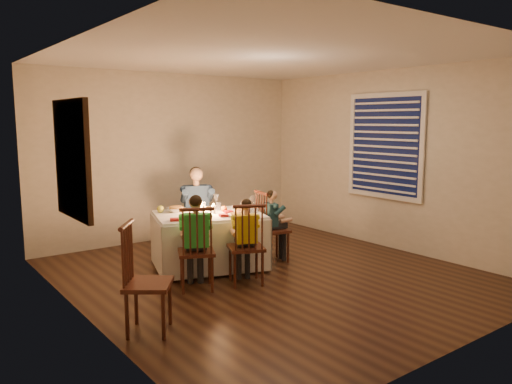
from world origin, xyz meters
TOP-DOWN VIEW (x-y plane):
  - ground at (0.00, 0.00)m, footprint 5.00×5.00m
  - wall_left at (-2.25, 0.00)m, footprint 0.02×5.00m
  - wall_right at (2.25, 0.00)m, footprint 0.02×5.00m
  - wall_back at (0.00, 2.50)m, footprint 4.50×0.02m
  - ceiling at (0.00, 0.00)m, footprint 5.00×5.00m
  - dining_table at (-0.43, 0.71)m, footprint 1.58×1.34m
  - chair_adult at (-0.20, 1.41)m, footprint 0.50×0.49m
  - chair_near_left at (-0.98, 0.09)m, footprint 0.52×0.51m
  - chair_near_right at (-0.43, -0.08)m, footprint 0.51×0.50m
  - chair_end at (0.40, 0.45)m, footprint 0.44×0.46m
  - chair_extra at (-1.90, -0.65)m, footprint 0.56×0.56m
  - adult at (-0.20, 1.41)m, footprint 0.56×0.54m
  - child_green at (-0.98, 0.09)m, footprint 0.46×0.45m
  - child_yellow at (-0.43, -0.08)m, footprint 0.40×0.39m
  - child_teal at (0.40, 0.45)m, footprint 0.32×0.34m
  - setting_adult at (-0.33, 0.98)m, footprint 0.33×0.33m
  - setting_green at (-0.82, 0.51)m, footprint 0.33×0.33m
  - setting_yellow at (-0.22, 0.39)m, footprint 0.33×0.33m
  - setting_teal at (-0.03, 0.56)m, footprint 0.33×0.33m
  - candle_left at (-0.49, 0.73)m, footprint 0.06×0.06m
  - candle_right at (-0.37, 0.69)m, footprint 0.06×0.06m
  - squash at (-0.89, 1.15)m, footprint 0.09×0.09m
  - orange_fruit at (-0.21, 0.69)m, footprint 0.08×0.08m
  - serving_bowl at (-0.71, 1.06)m, footprint 0.26×0.26m
  - wall_mirror at (-2.22, 0.30)m, footprint 0.06×0.95m
  - window_blinds at (2.21, 0.10)m, footprint 0.07×1.34m

SIDE VIEW (x-z plane):
  - ground at x=0.00m, z-range 0.00..0.00m
  - chair_adult at x=-0.20m, z-range -0.48..0.48m
  - chair_near_left at x=-0.98m, z-range -0.48..0.48m
  - chair_near_right at x=-0.43m, z-range -0.48..0.48m
  - chair_end at x=0.40m, z-range -0.48..0.48m
  - chair_extra at x=-1.90m, z-range -0.50..0.50m
  - adult at x=-0.20m, z-range -0.61..0.61m
  - child_green at x=-0.98m, z-range -0.53..0.53m
  - child_yellow at x=-0.43m, z-range -0.50..0.50m
  - child_teal at x=0.40m, z-range -0.48..0.48m
  - dining_table at x=-0.43m, z-range 0.16..0.84m
  - setting_adult at x=-0.33m, z-range 0.70..0.72m
  - setting_green at x=-0.82m, z-range 0.70..0.72m
  - setting_yellow at x=-0.22m, z-range 0.70..0.72m
  - setting_teal at x=-0.03m, z-range 0.70..0.72m
  - serving_bowl at x=-0.71m, z-range 0.70..0.76m
  - orange_fruit at x=-0.21m, z-range 0.70..0.78m
  - squash at x=-0.89m, z-range 0.70..0.79m
  - candle_left at x=-0.49m, z-range 0.70..0.80m
  - candle_right at x=-0.37m, z-range 0.70..0.80m
  - wall_left at x=-2.25m, z-range 0.00..2.60m
  - wall_right at x=2.25m, z-range 0.00..2.60m
  - wall_back at x=0.00m, z-range 0.00..2.60m
  - wall_mirror at x=-2.22m, z-range 0.92..2.08m
  - window_blinds at x=2.21m, z-range 0.73..2.27m
  - ceiling at x=0.00m, z-range 2.60..2.60m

